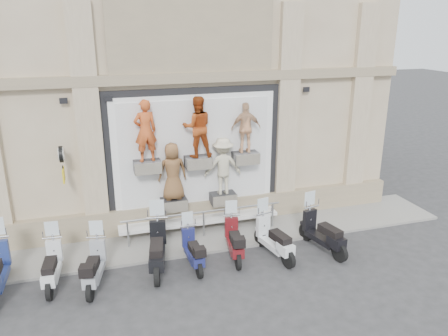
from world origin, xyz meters
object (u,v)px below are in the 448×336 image
(scooter_d, at_px, (157,240))
(scooter_e, at_px, (193,243))
(guard_rail, at_px, (204,225))
(scooter_f, at_px, (234,233))
(scooter_c, at_px, (94,259))
(clock_sign_bracket, at_px, (62,159))
(scooter_b, at_px, (51,259))
(scooter_h, at_px, (323,225))
(scooter_g, at_px, (274,231))

(scooter_d, distance_m, scooter_e, 0.97)
(guard_rail, distance_m, scooter_f, 1.48)
(scooter_d, bearing_deg, scooter_c, -159.24)
(scooter_d, bearing_deg, guard_rail, 50.69)
(scooter_c, bearing_deg, clock_sign_bracket, 118.22)
(scooter_d, height_order, scooter_f, scooter_d)
(scooter_c, bearing_deg, scooter_f, 16.53)
(clock_sign_bracket, xyz_separation_m, scooter_b, (-0.42, -1.78, -2.06))
(scooter_h, bearing_deg, scooter_b, 164.60)
(guard_rail, relative_size, clock_sign_bracket, 4.96)
(guard_rail, relative_size, scooter_c, 2.72)
(scooter_f, bearing_deg, scooter_b, -171.25)
(guard_rail, bearing_deg, scooter_f, -67.94)
(guard_rail, height_order, scooter_c, scooter_c)
(scooter_e, xyz_separation_m, scooter_g, (2.33, -0.16, 0.09))
(guard_rail, xyz_separation_m, scooter_d, (-1.64, -1.37, 0.41))
(scooter_c, relative_size, scooter_h, 0.93)
(scooter_h, bearing_deg, scooter_d, 163.42)
(scooter_b, relative_size, scooter_c, 0.98)
(scooter_b, bearing_deg, clock_sign_bracket, 81.37)
(scooter_e, xyz_separation_m, scooter_f, (1.24, 0.14, 0.06))
(clock_sign_bracket, relative_size, scooter_b, 0.56)
(scooter_e, bearing_deg, scooter_f, 4.87)
(scooter_f, relative_size, scooter_h, 0.92)
(scooter_d, relative_size, scooter_e, 1.26)
(scooter_b, relative_size, scooter_g, 0.95)
(clock_sign_bracket, bearing_deg, scooter_d, -39.05)
(guard_rail, distance_m, clock_sign_bracket, 4.57)
(guard_rail, height_order, clock_sign_bracket, clock_sign_bracket)
(guard_rail, relative_size, scooter_g, 2.62)
(clock_sign_bracket, distance_m, scooter_h, 7.64)
(scooter_e, bearing_deg, scooter_g, -5.49)
(scooter_b, xyz_separation_m, scooter_f, (4.86, -0.04, 0.00))
(guard_rail, bearing_deg, scooter_b, -163.14)
(scooter_g, bearing_deg, scooter_c, 169.12)
(guard_rail, distance_m, scooter_e, 1.65)
(scooter_e, height_order, scooter_f, scooter_f)
(scooter_c, bearing_deg, scooter_h, 11.19)
(scooter_b, height_order, scooter_c, scooter_c)
(scooter_e, distance_m, scooter_g, 2.34)
(scooter_f, relative_size, scooter_g, 0.95)
(clock_sign_bracket, bearing_deg, scooter_c, -73.81)
(guard_rail, xyz_separation_m, clock_sign_bracket, (-3.90, 0.47, 2.34))
(scooter_b, bearing_deg, guard_rail, 21.39)
(clock_sign_bracket, relative_size, scooter_f, 0.55)
(guard_rail, bearing_deg, scooter_e, -114.90)
(guard_rail, relative_size, scooter_h, 2.52)
(scooter_d, relative_size, scooter_f, 1.17)
(scooter_d, xyz_separation_m, scooter_f, (2.19, 0.02, -0.12))
(clock_sign_bracket, xyz_separation_m, scooter_h, (7.04, -2.21, -1.99))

